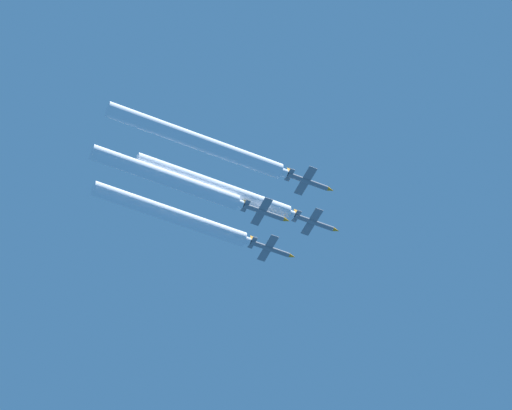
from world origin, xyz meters
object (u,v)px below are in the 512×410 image
at_px(jet_lead, 315,223).
at_px(jet_left_wingman, 271,249).
at_px(jet_slot, 265,212).
at_px(jet_right_wingman, 309,182).

bearing_deg(jet_lead, jet_left_wingman, -146.75).
bearing_deg(jet_slot, jet_left_wingman, 148.88).
xyz_separation_m(jet_left_wingman, jet_right_wingman, (22.50, -0.42, 0.29)).
distance_m(jet_right_wingman, jet_slot, 13.08).
bearing_deg(jet_lead, jet_slot, -87.54).
relative_size(jet_left_wingman, jet_right_wingman, 1.00).
bearing_deg(jet_left_wingman, jet_right_wingman, -1.08).
xyz_separation_m(jet_right_wingman, jet_slot, (-11.21, -6.40, -2.17)).
height_order(jet_lead, jet_slot, jet_lead).
xyz_separation_m(jet_lead, jet_right_wingman, (11.80, -7.44, -1.58)).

